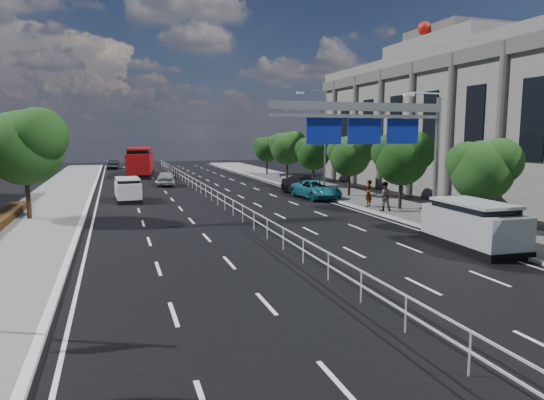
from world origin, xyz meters
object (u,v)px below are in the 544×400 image
near_car_silver (166,178)px  pedestrian_b (384,196)px  parked_car_teal (316,190)px  near_car_dark (113,164)px  white_minivan (128,190)px  overhead_gantry (378,126)px  parked_car_dark (303,185)px  pedestrian_a (368,193)px  red_bus (141,161)px  silver_minivan (473,225)px

near_car_silver → pedestrian_b: 24.75m
parked_car_teal → pedestrian_b: 8.05m
near_car_dark → parked_car_teal: (15.51, -40.15, 0.04)m
near_car_silver → white_minivan: bearing=74.2°
overhead_gantry → pedestrian_b: size_ratio=5.35×
parked_car_teal → parked_car_dark: 2.89m
near_car_silver → pedestrian_a: size_ratio=2.33×
white_minivan → pedestrian_a: bearing=-32.9°
red_bus → pedestrian_a: red_bus is taller
near_car_silver → overhead_gantry: bearing=113.8°
pedestrian_b → red_bus: bearing=-54.5°
white_minivan → near_car_silver: white_minivan is taller
overhead_gantry → pedestrian_b: (2.98, 4.03, -4.51)m
red_bus → parked_car_teal: size_ratio=2.27×
near_car_silver → near_car_dark: bearing=-74.6°
parked_car_teal → pedestrian_a: bearing=-83.2°
near_car_dark → silver_minivan: bearing=109.4°
red_bus → near_car_silver: size_ratio=2.75×
near_car_silver → parked_car_teal: bearing=131.9°
parked_car_dark → pedestrian_b: bearing=-90.3°
overhead_gantry → pedestrian_a: bearing=64.1°
near_car_dark → silver_minivan: size_ratio=0.79×
silver_minivan → pedestrian_a: 11.94m
parked_car_teal → pedestrian_b: size_ratio=2.73×
parked_car_teal → parked_car_dark: parked_car_dark is taller
near_car_silver → pedestrian_b: size_ratio=2.25×
overhead_gantry → parked_car_dark: 15.68m
overhead_gantry → near_car_silver: bearing=109.2°
red_bus → silver_minivan: size_ratio=2.26×
overhead_gantry → parked_car_teal: size_ratio=1.96×
parked_car_dark → parked_car_teal: bearing=-97.8°
red_bus → pedestrian_b: bearing=-62.0°
silver_minivan → near_car_dark: bearing=107.8°
parked_car_teal → pedestrian_a: 6.20m
pedestrian_a → red_bus: bearing=-106.1°
red_bus → parked_car_teal: 29.42m
overhead_gantry → parked_car_teal: overhead_gantry is taller
near_car_silver → parked_car_teal: 17.32m
near_car_silver → parked_car_dark: 15.12m
white_minivan → red_bus: size_ratio=0.36×
silver_minivan → parked_car_teal: size_ratio=1.00×
white_minivan → red_bus: bearing=82.1°
silver_minivan → overhead_gantry: bearing=107.5°
white_minivan → near_car_dark: 37.00m
parked_car_dark → near_car_dark: bearing=104.8°
near_car_silver → parked_car_teal: (10.50, -13.78, -0.01)m
overhead_gantry → silver_minivan: overhead_gantry is taller
white_minivan → parked_car_teal: 14.78m
near_car_dark → pedestrian_a: (16.81, -46.20, 0.38)m
parked_car_dark → pedestrian_b: (1.42, -10.81, 0.31)m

